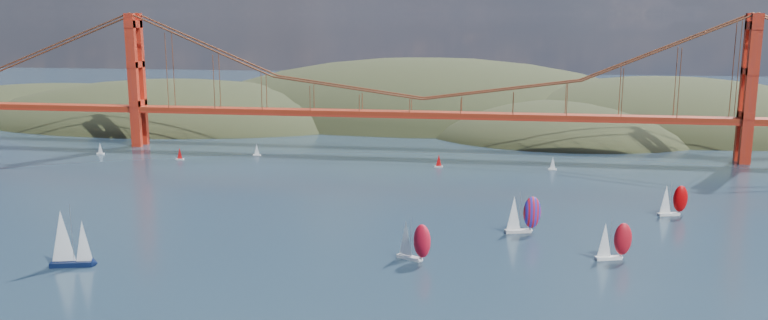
{
  "coord_description": "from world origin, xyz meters",
  "views": [
    {
      "loc": [
        30.59,
        -112.05,
        54.57
      ],
      "look_at": [
        -1.37,
        90.0,
        14.63
      ],
      "focal_mm": 35.0,
      "sensor_mm": 36.0,
      "label": 1
    }
  ],
  "objects_px": {
    "racer_3": "(673,200)",
    "racer_rwb": "(523,213)",
    "racer_0": "(413,240)",
    "racer_1": "(613,240)",
    "sloop_navy": "(68,239)"
  },
  "relations": [
    {
      "from": "racer_1",
      "to": "racer_rwb",
      "type": "distance_m",
      "value": 27.01
    },
    {
      "from": "racer_3",
      "to": "racer_rwb",
      "type": "height_order",
      "value": "racer_rwb"
    },
    {
      "from": "racer_0",
      "to": "racer_rwb",
      "type": "distance_m",
      "value": 35.82
    },
    {
      "from": "sloop_navy",
      "to": "racer_rwb",
      "type": "relative_size",
      "value": 1.34
    },
    {
      "from": "racer_1",
      "to": "racer_3",
      "type": "xyz_separation_m",
      "value": [
        21.49,
        41.58,
        -0.04
      ]
    },
    {
      "from": "racer_1",
      "to": "racer_0",
      "type": "bearing_deg",
      "value": 172.65
    },
    {
      "from": "sloop_navy",
      "to": "racer_3",
      "type": "relative_size",
      "value": 1.49
    },
    {
      "from": "racer_rwb",
      "to": "racer_0",
      "type": "bearing_deg",
      "value": -150.21
    },
    {
      "from": "racer_0",
      "to": "racer_1",
      "type": "xyz_separation_m",
      "value": [
        44.53,
        7.49,
        -0.16
      ]
    },
    {
      "from": "sloop_navy",
      "to": "racer_1",
      "type": "relative_size",
      "value": 1.48
    },
    {
      "from": "racer_1",
      "to": "sloop_navy",
      "type": "bearing_deg",
      "value": 174.33
    },
    {
      "from": "racer_rwb",
      "to": "racer_3",
      "type": "bearing_deg",
      "value": 12.86
    },
    {
      "from": "racer_0",
      "to": "racer_rwb",
      "type": "bearing_deg",
      "value": 74.25
    },
    {
      "from": "racer_3",
      "to": "racer_1",
      "type": "bearing_deg",
      "value": -134.54
    },
    {
      "from": "racer_3",
      "to": "racer_rwb",
      "type": "relative_size",
      "value": 0.9
    }
  ]
}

